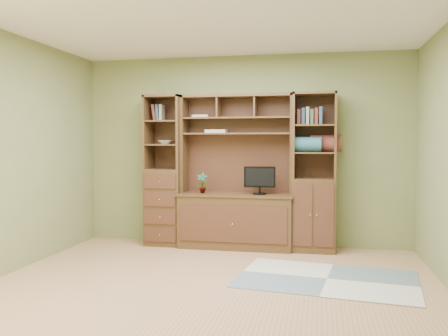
% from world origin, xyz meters
% --- Properties ---
extents(room, '(4.60, 4.10, 2.64)m').
position_xyz_m(room, '(0.00, 0.00, 1.30)').
color(room, tan).
rests_on(room, ground).
extents(center_hutch, '(1.54, 0.53, 2.05)m').
position_xyz_m(center_hutch, '(-0.06, 1.73, 1.02)').
color(center_hutch, '#483019').
rests_on(center_hutch, ground).
extents(left_tower, '(0.50, 0.45, 2.05)m').
position_xyz_m(left_tower, '(-1.06, 1.77, 1.02)').
color(left_tower, '#483019').
rests_on(left_tower, ground).
extents(right_tower, '(0.55, 0.45, 2.05)m').
position_xyz_m(right_tower, '(0.96, 1.77, 1.02)').
color(right_tower, '#483019').
rests_on(right_tower, ground).
extents(rug, '(1.93, 1.42, 0.01)m').
position_xyz_m(rug, '(1.12, 0.45, 0.01)').
color(rug, '#9DA4A3').
rests_on(rug, ground).
extents(monitor, '(0.43, 0.22, 0.50)m').
position_xyz_m(monitor, '(0.26, 1.70, 0.98)').
color(monitor, black).
rests_on(monitor, center_hutch).
extents(orchid, '(0.15, 0.10, 0.28)m').
position_xyz_m(orchid, '(-0.52, 1.70, 0.87)').
color(orchid, brown).
rests_on(orchid, center_hutch).
extents(magazines, '(0.28, 0.21, 0.04)m').
position_xyz_m(magazines, '(-0.35, 1.82, 1.56)').
color(magazines, '#BDB1A1').
rests_on(magazines, center_hutch).
extents(bowl, '(0.20, 0.20, 0.05)m').
position_xyz_m(bowl, '(-1.06, 1.77, 1.42)').
color(bowl, beige).
rests_on(bowl, left_tower).
extents(blanket_teal, '(0.34, 0.19, 0.19)m').
position_xyz_m(blanket_teal, '(0.88, 1.73, 1.39)').
color(blanket_teal, '#275A69').
rests_on(blanket_teal, right_tower).
extents(blanket_red, '(0.40, 0.22, 0.22)m').
position_xyz_m(blanket_red, '(1.10, 1.85, 1.40)').
color(blanket_red, brown).
rests_on(blanket_red, right_tower).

